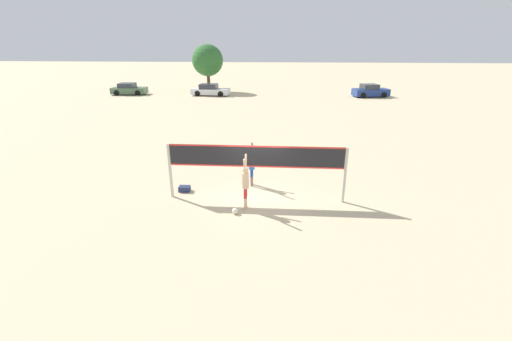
% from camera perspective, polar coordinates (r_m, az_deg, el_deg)
% --- Properties ---
extents(ground_plane, '(200.00, 200.00, 0.00)m').
position_cam_1_polar(ground_plane, '(14.48, -0.00, -4.78)').
color(ground_plane, beige).
extents(volleyball_net, '(7.31, 0.12, 2.35)m').
position_cam_1_polar(volleyball_net, '(13.84, -0.00, 1.45)').
color(volleyball_net, beige).
rests_on(volleyball_net, ground_plane).
extents(player_spiker, '(0.28, 0.71, 2.18)m').
position_cam_1_polar(player_spiker, '(13.24, -1.80, -1.87)').
color(player_spiker, beige).
rests_on(player_spiker, ground_plane).
extents(player_blocker, '(0.28, 0.68, 1.96)m').
position_cam_1_polar(player_blocker, '(15.47, -0.73, 1.05)').
color(player_blocker, '#8C664C').
rests_on(player_blocker, ground_plane).
extents(volleyball, '(0.23, 0.23, 0.23)m').
position_cam_1_polar(volleyball, '(13.27, -3.53, -6.77)').
color(volleyball, silver).
rests_on(volleyball, ground_plane).
extents(gear_bag, '(0.48, 0.33, 0.24)m').
position_cam_1_polar(gear_bag, '(15.49, -11.82, -2.99)').
color(gear_bag, navy).
rests_on(gear_bag, ground_plane).
extents(parked_car_near, '(4.29, 2.23, 1.40)m').
position_cam_1_polar(parked_car_near, '(46.47, -20.42, 12.56)').
color(parked_car_near, '#4C6B4C').
rests_on(parked_car_near, ground_plane).
extents(parked_car_mid, '(4.38, 2.57, 1.48)m').
position_cam_1_polar(parked_car_mid, '(44.00, 18.52, 12.43)').
color(parked_car_mid, navy).
rests_on(parked_car_mid, ground_plane).
extents(parked_car_far, '(4.68, 2.04, 1.39)m').
position_cam_1_polar(parked_car_far, '(43.25, -7.65, 13.10)').
color(parked_car_far, silver).
rests_on(parked_car_far, ground_plane).
extents(tree_left_cluster, '(3.97, 3.97, 5.93)m').
position_cam_1_polar(tree_left_cluster, '(46.51, -8.07, 17.71)').
color(tree_left_cluster, '#4C3823').
rests_on(tree_left_cluster, ground_plane).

